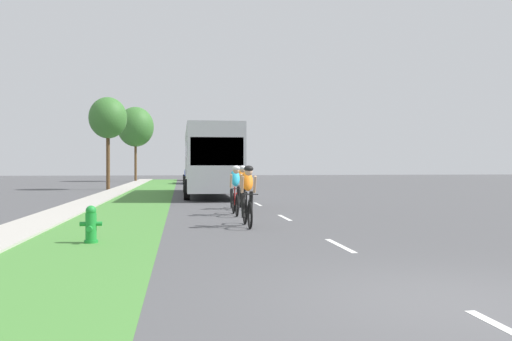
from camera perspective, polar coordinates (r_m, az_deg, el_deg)
ground_plane at (r=25.84m, az=-1.21°, el=-2.96°), size 120.00×120.00×0.00m
grass_verge at (r=25.72m, az=-12.17°, el=-2.98°), size 2.78×70.00×0.01m
sidewalk_concrete at (r=25.95m, az=-16.77°, el=-2.96°), size 1.39×70.00×0.10m
lane_markings_center at (r=29.81m, az=-2.14°, el=-2.49°), size 0.12×52.20×0.01m
fire_hydrant_green at (r=11.28m, az=-17.43°, el=-5.62°), size 0.44×0.38×0.76m
cyclist_lead at (r=13.58m, az=-0.92°, el=-2.69°), size 0.42×1.72×1.58m
cyclist_trailing at (r=16.74m, az=-2.25°, el=-2.08°), size 0.42×1.72×1.58m
cyclist_distant at (r=19.15m, az=-1.53°, el=-1.75°), size 0.42×1.72×1.58m
bus_silver at (r=28.07m, az=-5.03°, el=1.36°), size 2.78×11.60×3.48m
pickup_blue at (r=46.56m, az=-6.54°, el=-0.39°), size 2.22×5.10×1.64m
sedan_maroon at (r=56.23m, az=-6.67°, el=-0.29°), size 1.98×4.30×1.52m
street_tree_near at (r=35.83m, az=-15.73°, el=5.45°), size 2.45×2.45×6.04m
street_tree_far at (r=53.75m, az=-12.91°, el=4.62°), size 3.58×3.58×7.40m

